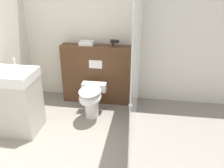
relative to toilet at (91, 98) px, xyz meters
name	(u,v)px	position (x,y,z in m)	size (l,w,h in m)	color
wall_back	(105,29)	(0.10, 0.80, 0.91)	(8.00, 0.06, 2.50)	silver
partition_panel	(97,74)	(-0.02, 0.57, 0.17)	(1.21, 0.24, 1.02)	#51331E
shower_glass	(137,65)	(0.70, -0.27, 0.67)	(0.04, 2.06, 2.03)	silver
toilet	(91,98)	(0.00, 0.00, 0.00)	(0.39, 0.59, 0.51)	white
sink_vanity	(16,101)	(-0.97, -0.49, 0.12)	(0.62, 0.51, 1.06)	beige
hair_drier	(115,42)	(0.29, 0.57, 0.76)	(0.15, 0.06, 0.11)	black
folded_towel	(87,43)	(-0.19, 0.59, 0.71)	(0.23, 0.18, 0.06)	white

